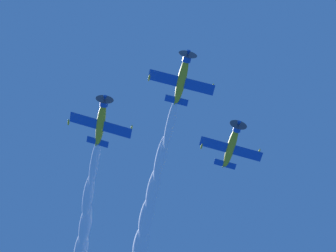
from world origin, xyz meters
TOP-DOWN VIEW (x-y plane):
  - airplane_lead at (4.36, 1.27)m, footprint 7.80×8.20m
  - airplane_left_wingman at (-8.24, 3.34)m, footprint 7.79×8.15m
  - airplane_right_wingman at (3.61, -12.00)m, footprint 7.87×8.13m
  - smoke_trail_lead at (-20.57, -18.52)m, footprint 35.96×29.04m

SIDE VIEW (x-z plane):
  - airplane_right_wingman at x=3.61m, z-range 62.82..66.02m
  - airplane_lead at x=4.36m, z-range 62.75..66.09m
  - airplane_left_wingman at x=-8.24m, z-range 62.68..66.20m
  - smoke_trail_lead at x=-20.57m, z-range 64.00..70.36m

